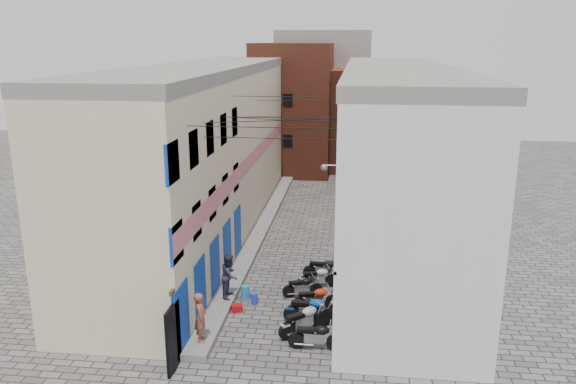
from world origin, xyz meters
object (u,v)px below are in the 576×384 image
at_px(motorcycle_b, 304,318).
at_px(red_crate, 237,308).
at_px(motorcycle_d, 316,298).
at_px(person_b, 230,275).
at_px(motorcycle_e, 303,286).
at_px(water_jug_near, 254,299).
at_px(water_jug_far, 245,292).
at_px(motorcycle_a, 316,335).
at_px(motorcycle_g, 325,268).
at_px(person_a, 201,317).
at_px(motorcycle_f, 318,276).
at_px(motorcycle_c, 311,308).

relative_size(motorcycle_b, red_crate, 4.80).
bearing_deg(motorcycle_d, person_b, -111.85).
relative_size(motorcycle_e, water_jug_near, 3.67).
xyz_separation_m(motorcycle_e, water_jug_far, (-2.31, -0.46, -0.21)).
distance_m(motorcycle_a, motorcycle_g, 5.79).
bearing_deg(red_crate, person_b, 119.69).
relative_size(motorcycle_d, water_jug_near, 4.23).
distance_m(motorcycle_a, motorcycle_e, 4.11).
bearing_deg(person_a, person_b, -14.35).
height_order(motorcycle_b, person_b, person_b).
height_order(motorcycle_f, person_a, person_a).
height_order(water_jug_near, red_crate, water_jug_near).
relative_size(motorcycle_e, person_b, 0.94).
bearing_deg(person_b, person_a, 179.99).
height_order(person_a, person_b, person_b).
distance_m(motorcycle_a, motorcycle_f, 4.97).
bearing_deg(motorcycle_a, motorcycle_b, -153.39).
bearing_deg(motorcycle_f, motorcycle_a, -13.17).
distance_m(motorcycle_e, water_jug_far, 2.37).
bearing_deg(motorcycle_e, motorcycle_f, 131.95).
distance_m(motorcycle_a, red_crate, 4.09).
relative_size(person_b, water_jug_near, 3.90).
height_order(motorcycle_c, motorcycle_d, motorcycle_c).
bearing_deg(person_a, motorcycle_g, -43.26).
bearing_deg(red_crate, motorcycle_d, 7.40).
xyz_separation_m(motorcycle_c, motorcycle_g, (0.28, 3.98, -0.04)).
height_order(motorcycle_b, motorcycle_d, motorcycle_b).
bearing_deg(motorcycle_f, motorcycle_c, -17.00).
distance_m(motorcycle_e, water_jug_near, 2.08).
distance_m(motorcycle_d, person_b, 3.54).
height_order(motorcycle_d, motorcycle_g, motorcycle_g).
bearing_deg(motorcycle_b, motorcycle_e, 146.60).
bearing_deg(motorcycle_c, red_crate, -100.04).
distance_m(motorcycle_c, water_jug_near, 2.75).
relative_size(motorcycle_d, motorcycle_e, 1.15).
distance_m(motorcycle_d, water_jug_far, 3.04).
height_order(motorcycle_c, water_jug_far, motorcycle_c).
relative_size(motorcycle_g, person_b, 1.09).
xyz_separation_m(motorcycle_d, person_a, (-3.69, -3.12, 0.57)).
relative_size(motorcycle_c, water_jug_near, 4.53).
distance_m(motorcycle_c, person_b, 3.69).
relative_size(motorcycle_c, motorcycle_f, 1.18).
relative_size(motorcycle_c, motorcycle_g, 1.07).
bearing_deg(water_jug_near, water_jug_far, 135.98).
relative_size(motorcycle_a, motorcycle_d, 0.98).
distance_m(motorcycle_b, motorcycle_d, 1.83).
relative_size(motorcycle_a, red_crate, 4.35).
xyz_separation_m(motorcycle_b, water_jug_near, (-2.20, 2.11, -0.38)).
xyz_separation_m(motorcycle_b, motorcycle_e, (-0.35, 3.01, -0.12)).
xyz_separation_m(motorcycle_e, person_b, (-2.85, -0.83, 0.66)).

